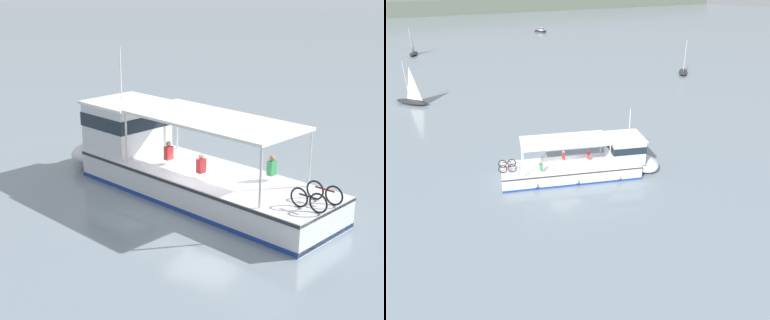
# 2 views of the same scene
# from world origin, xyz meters

# --- Properties ---
(ground_plane) EXTENTS (400.00, 400.00, 0.00)m
(ground_plane) POSITION_xyz_m (0.00, 0.00, 0.00)
(ground_plane) COLOR gray
(ferry_main) EXTENTS (12.97, 7.42, 5.32)m
(ferry_main) POSITION_xyz_m (1.86, -1.25, 1.02)
(ferry_main) COLOR silver
(ferry_main) RESTS_ON ground
(sailboat_horizon_west) EXTENTS (3.95, 4.71, 5.40)m
(sailboat_horizon_west) POSITION_xyz_m (-6.54, 26.49, 0.54)
(sailboat_horizon_west) COLOR #232328
(sailboat_horizon_west) RESTS_ON ground
(sailboat_far_right) EXTENTS (3.06, 4.98, 5.40)m
(sailboat_far_right) POSITION_xyz_m (0.47, 62.66, 0.54)
(sailboat_far_right) COLOR #232328
(sailboat_far_right) RESTS_ON ground
(motorboat_near_starboard) EXTENTS (2.32, 3.82, 1.26)m
(motorboat_near_starboard) POSITION_xyz_m (40.48, 82.21, 0.54)
(motorboat_near_starboard) COLOR #232328
(motorboat_near_starboard) RESTS_ON ground
(sailboat_off_stern) EXTENTS (4.44, 4.33, 5.40)m
(sailboat_off_stern) POSITION_xyz_m (35.18, 20.10, 0.54)
(sailboat_off_stern) COLOR #232328
(sailboat_off_stern) RESTS_ON ground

